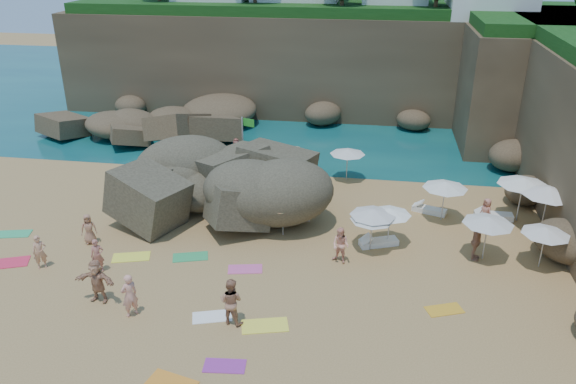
# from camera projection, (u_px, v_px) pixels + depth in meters

# --- Properties ---
(ground) EXTENTS (120.00, 120.00, 0.00)m
(ground) POSITION_uv_depth(u_px,v_px,m) (236.00, 254.00, 26.29)
(ground) COLOR tan
(ground) RESTS_ON ground
(seawater) EXTENTS (120.00, 120.00, 0.00)m
(seawater) POSITION_uv_depth(u_px,v_px,m) (312.00, 94.00, 53.26)
(seawater) COLOR #0C4751
(seawater) RESTS_ON ground
(cliff_back) EXTENTS (44.00, 8.00, 8.00)m
(cliff_back) POSITION_uv_depth(u_px,v_px,m) (329.00, 63.00, 46.83)
(cliff_back) COLOR brown
(cliff_back) RESTS_ON ground
(cliff_corner) EXTENTS (10.00, 12.00, 8.00)m
(cliff_corner) POSITION_uv_depth(u_px,v_px,m) (532.00, 83.00, 40.19)
(cliff_corner) COLOR brown
(cliff_corner) RESTS_ON ground
(rock_promontory) EXTENTS (12.00, 7.00, 2.00)m
(rock_promontory) POSITION_uv_depth(u_px,v_px,m) (145.00, 135.00, 42.25)
(rock_promontory) COLOR brown
(rock_promontory) RESTS_ON ground
(marina_masts) EXTENTS (3.10, 0.10, 6.00)m
(marina_masts) POSITION_uv_depth(u_px,v_px,m) (143.00, 57.00, 54.38)
(marina_masts) COLOR white
(marina_masts) RESTS_ON ground
(rock_outcrop) EXTENTS (10.13, 8.28, 3.64)m
(rock_outcrop) POSITION_uv_depth(u_px,v_px,m) (223.00, 209.00, 30.68)
(rock_outcrop) COLOR brown
(rock_outcrop) RESTS_ON ground
(flag_pole) EXTENTS (0.78, 0.26, 4.07)m
(flag_pole) POSITION_uv_depth(u_px,v_px,m) (245.00, 141.00, 33.03)
(flag_pole) COLOR silver
(flag_pole) RESTS_ON ground
(parasol_0) EXTENTS (2.10, 2.10, 1.98)m
(parasol_0) POSITION_uv_depth(u_px,v_px,m) (290.00, 162.00, 32.10)
(parasol_0) COLOR silver
(parasol_0) RESTS_ON ground
(parasol_1) EXTENTS (2.31, 2.31, 2.18)m
(parasol_1) POSITION_uv_depth(u_px,v_px,m) (445.00, 185.00, 28.67)
(parasol_1) COLOR silver
(parasol_1) RESTS_ON ground
(parasol_2) EXTENTS (2.13, 2.13, 2.01)m
(parasol_2) POSITION_uv_depth(u_px,v_px,m) (348.00, 151.00, 33.60)
(parasol_2) COLOR silver
(parasol_2) RESTS_ON ground
(parasol_3) EXTENTS (2.63, 2.63, 2.48)m
(parasol_3) POSITION_uv_depth(u_px,v_px,m) (549.00, 191.00, 27.31)
(parasol_3) COLOR silver
(parasol_3) RESTS_ON ground
(parasol_4) EXTENTS (2.59, 2.59, 2.45)m
(parasol_4) POSITION_uv_depth(u_px,v_px,m) (524.00, 181.00, 28.50)
(parasol_4) COLOR silver
(parasol_4) RESTS_ON ground
(parasol_5) EXTENTS (2.03, 2.03, 1.92)m
(parasol_5) POSITION_uv_depth(u_px,v_px,m) (372.00, 217.00, 25.91)
(parasol_5) COLOR silver
(parasol_5) RESTS_ON ground
(parasol_6) EXTENTS (2.12, 2.12, 2.01)m
(parasol_6) POSITION_uv_depth(u_px,v_px,m) (283.00, 201.00, 27.25)
(parasol_6) COLOR silver
(parasol_6) RESTS_ON ground
(parasol_7) EXTENTS (2.29, 2.29, 2.16)m
(parasol_7) POSITION_uv_depth(u_px,v_px,m) (488.00, 220.00, 25.11)
(parasol_7) COLOR silver
(parasol_7) RESTS_ON ground
(parasol_8) EXTENTS (2.09, 2.09, 1.98)m
(parasol_8) POSITION_uv_depth(u_px,v_px,m) (546.00, 231.00, 24.56)
(parasol_8) COLOR silver
(parasol_8) RESTS_ON ground
(parasol_9) EXTENTS (2.18, 2.18, 2.06)m
(parasol_9) POSITION_uv_depth(u_px,v_px,m) (373.00, 212.00, 26.06)
(parasol_9) COLOR silver
(parasol_9) RESTS_ON ground
(parasol_11) EXTENTS (2.03, 2.03, 1.92)m
(parasol_11) POSITION_uv_depth(u_px,v_px,m) (390.00, 211.00, 26.42)
(parasol_11) COLOR silver
(parasol_11) RESTS_ON ground
(lounger_0) EXTENTS (2.00, 1.08, 0.30)m
(lounger_0) POSITION_uv_depth(u_px,v_px,m) (291.00, 217.00, 29.47)
(lounger_0) COLOR silver
(lounger_0) RESTS_ON ground
(lounger_1) EXTENTS (1.86, 1.24, 0.28)m
(lounger_1) POSITION_uv_depth(u_px,v_px,m) (282.00, 215.00, 29.71)
(lounger_1) COLOR white
(lounger_1) RESTS_ON ground
(lounger_2) EXTENTS (1.94, 0.65, 0.30)m
(lounger_2) POSITION_uv_depth(u_px,v_px,m) (494.00, 216.00, 29.56)
(lounger_2) COLOR white
(lounger_2) RESTS_ON ground
(lounger_3) EXTENTS (1.82, 0.68, 0.28)m
(lounger_3) POSITION_uv_depth(u_px,v_px,m) (283.00, 210.00, 30.20)
(lounger_3) COLOR white
(lounger_3) RESTS_ON ground
(lounger_4) EXTENTS (1.89, 1.16, 0.28)m
(lounger_4) POSITION_uv_depth(u_px,v_px,m) (429.00, 210.00, 30.22)
(lounger_4) COLOR white
(lounger_4) RESTS_ON ground
(lounger_5) EXTENTS (1.95, 1.27, 0.29)m
(lounger_5) POSITION_uv_depth(u_px,v_px,m) (379.00, 242.00, 27.00)
(lounger_5) COLOR white
(lounger_5) RESTS_ON ground
(towel_2) EXTENTS (1.82, 1.21, 0.03)m
(towel_2) POSITION_uv_depth(u_px,v_px,m) (172.00, 383.00, 18.65)
(towel_2) COLOR orange
(towel_2) RESTS_ON ground
(towel_3) EXTENTS (1.75, 1.16, 0.03)m
(towel_3) POSITION_uv_depth(u_px,v_px,m) (14.00, 234.00, 28.05)
(towel_3) COLOR #31AC69
(towel_3) RESTS_ON ground
(towel_4) EXTENTS (1.87, 1.30, 0.03)m
(towel_4) POSITION_uv_depth(u_px,v_px,m) (131.00, 257.00, 26.02)
(towel_4) COLOR #FEFF43
(towel_4) RESTS_ON ground
(towel_5) EXTENTS (1.69, 1.19, 0.03)m
(towel_5) POSITION_uv_depth(u_px,v_px,m) (212.00, 317.00, 21.93)
(towel_5) COLOR white
(towel_5) RESTS_ON ground
(towel_6) EXTENTS (1.52, 0.87, 0.03)m
(towel_6) POSITION_uv_depth(u_px,v_px,m) (225.00, 366.00, 19.41)
(towel_6) COLOR purple
(towel_6) RESTS_ON ground
(towel_7) EXTENTS (2.11, 1.59, 0.03)m
(towel_7) POSITION_uv_depth(u_px,v_px,m) (7.00, 263.00, 25.53)
(towel_7) COLOR #E5284A
(towel_7) RESTS_ON ground
(towel_9) EXTENTS (1.65, 1.05, 0.03)m
(towel_9) POSITION_uv_depth(u_px,v_px,m) (245.00, 269.00, 25.08)
(towel_9) COLOR #E1579E
(towel_9) RESTS_ON ground
(towel_10) EXTENTS (1.62, 1.21, 0.03)m
(towel_10) POSITION_uv_depth(u_px,v_px,m) (444.00, 310.00, 22.34)
(towel_10) COLOR gold
(towel_10) RESTS_ON ground
(towel_11) EXTENTS (1.78, 1.25, 0.03)m
(towel_11) POSITION_uv_depth(u_px,v_px,m) (190.00, 257.00, 26.04)
(towel_11) COLOR #2EA35B
(towel_11) RESTS_ON ground
(towel_12) EXTENTS (1.94, 1.32, 0.03)m
(towel_12) POSITION_uv_depth(u_px,v_px,m) (265.00, 326.00, 21.42)
(towel_12) COLOR #FFF043
(towel_12) RESTS_ON ground
(person_stand_0) EXTENTS (0.70, 0.64, 1.61)m
(person_stand_0) POSITION_uv_depth(u_px,v_px,m) (40.00, 252.00, 24.90)
(person_stand_0) COLOR tan
(person_stand_0) RESTS_ON ground
(person_stand_1) EXTENTS (1.08, 0.93, 1.94)m
(person_stand_1) POSITION_uv_depth(u_px,v_px,m) (231.00, 301.00, 21.24)
(person_stand_1) COLOR #AA7355
(person_stand_1) RESTS_ON ground
(person_stand_2) EXTENTS (1.24, 1.23, 1.92)m
(person_stand_2) POSITION_uv_depth(u_px,v_px,m) (297.00, 161.00, 34.55)
(person_stand_2) COLOR tan
(person_stand_2) RESTS_ON ground
(person_stand_3) EXTENTS (0.75, 1.19, 1.89)m
(person_stand_3) POSITION_uv_depth(u_px,v_px,m) (476.00, 241.00, 25.50)
(person_stand_3) COLOR #AA7355
(person_stand_3) RESTS_ON ground
(person_stand_4) EXTENTS (0.70, 0.83, 1.49)m
(person_stand_4) POSITION_uv_depth(u_px,v_px,m) (486.00, 212.00, 28.66)
(person_stand_4) COLOR tan
(person_stand_4) RESTS_ON ground
(person_stand_5) EXTENTS (1.48, 0.76, 1.54)m
(person_stand_5) POSITION_uv_depth(u_px,v_px,m) (236.00, 150.00, 37.03)
(person_stand_5) COLOR #C37061
(person_stand_5) RESTS_ON ground
(person_stand_6) EXTENTS (0.77, 0.80, 1.84)m
(person_stand_6) POSITION_uv_depth(u_px,v_px,m) (129.00, 295.00, 21.68)
(person_stand_6) COLOR #EB9D85
(person_stand_6) RESTS_ON ground
(person_lie_2) EXTENTS (1.32, 1.67, 0.40)m
(person_lie_2) POSITION_uv_depth(u_px,v_px,m) (90.00, 239.00, 27.16)
(person_lie_2) COLOR #AB7255
(person_lie_2) RESTS_ON ground
(person_lie_3) EXTENTS (1.90, 2.02, 0.50)m
(person_lie_3) POSITION_uv_depth(u_px,v_px,m) (99.00, 296.00, 22.81)
(person_lie_3) COLOR tan
(person_lie_3) RESTS_ON ground
(person_lie_4) EXTENTS (1.21, 1.64, 0.37)m
(person_lie_4) POSITION_uv_depth(u_px,v_px,m) (99.00, 268.00, 24.85)
(person_lie_4) COLOR #AD6656
(person_lie_4) RESTS_ON ground
(person_lie_5) EXTENTS (1.52, 1.90, 0.65)m
(person_lie_5) POSITION_uv_depth(u_px,v_px,m) (340.00, 256.00, 25.48)
(person_lie_5) COLOR #F7A88C
(person_lie_5) RESTS_ON ground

